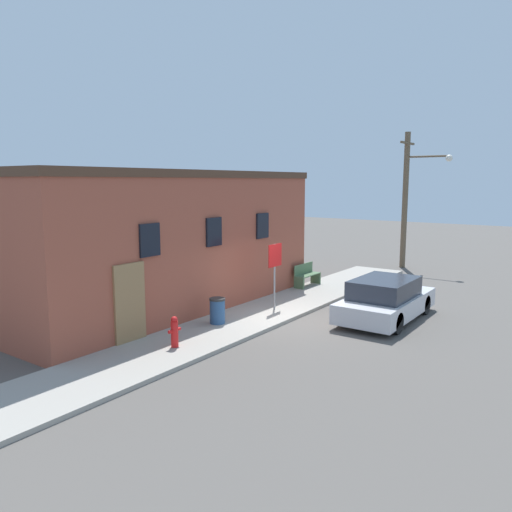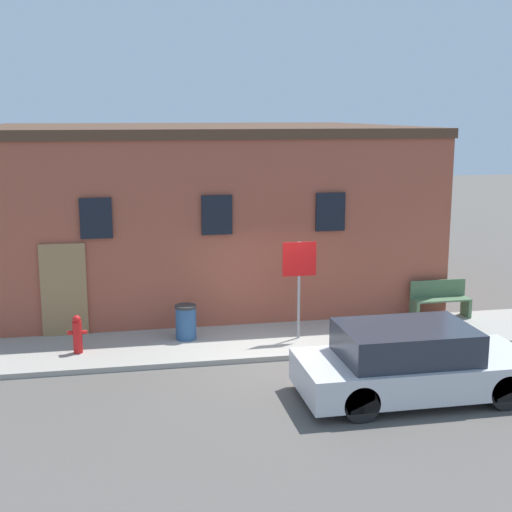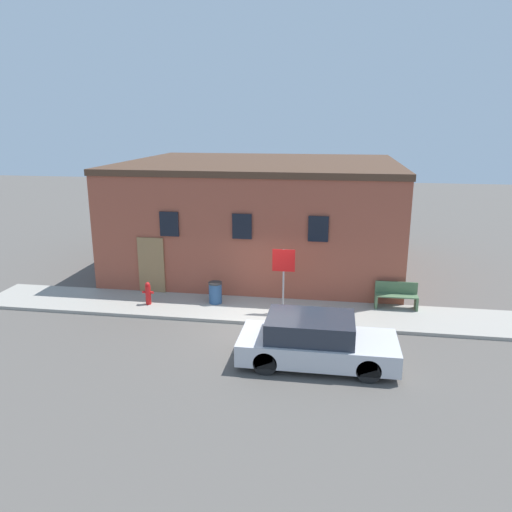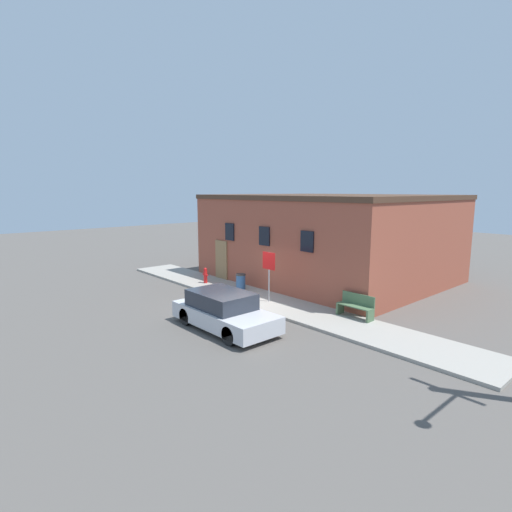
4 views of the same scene
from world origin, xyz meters
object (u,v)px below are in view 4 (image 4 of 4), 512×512
(bench, at_px, (356,306))
(parked_car, at_px, (224,311))
(stop_sign, at_px, (269,267))
(trash_bin, at_px, (241,282))
(fire_hydrant, at_px, (205,275))

(bench, distance_m, parked_car, 5.03)
(bench, bearing_deg, stop_sign, -165.80)
(trash_bin, bearing_deg, parked_car, -45.96)
(bench, height_order, trash_bin, bench)
(bench, relative_size, parked_car, 0.34)
(stop_sign, xyz_separation_m, parked_car, (1.22, -3.35, -1.01))
(fire_hydrant, relative_size, parked_car, 0.19)
(fire_hydrant, height_order, bench, bench)
(trash_bin, xyz_separation_m, parked_car, (3.67, -3.79, 0.14))
(parked_car, bearing_deg, bench, 59.16)
(fire_hydrant, bearing_deg, trash_bin, 12.16)
(stop_sign, bearing_deg, fire_hydrant, -179.30)
(fire_hydrant, distance_m, trash_bin, 2.35)
(bench, xyz_separation_m, parked_car, (-2.58, -4.32, 0.09))
(fire_hydrant, height_order, parked_car, parked_car)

